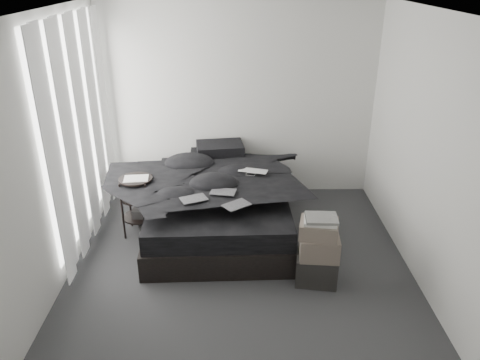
{
  "coord_description": "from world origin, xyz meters",
  "views": [
    {
      "loc": [
        -0.05,
        -3.98,
        2.94
      ],
      "look_at": [
        0.0,
        0.8,
        0.75
      ],
      "focal_mm": 35.0,
      "sensor_mm": 36.0,
      "label": 1
    }
  ],
  "objects_px": {
    "laptop": "(252,167)",
    "side_stand": "(138,206)",
    "box_lower": "(316,268)",
    "bed": "(219,217)"
  },
  "relations": [
    {
      "from": "laptop",
      "to": "side_stand",
      "type": "xyz_separation_m",
      "value": [
        -1.35,
        -0.16,
        -0.43
      ]
    },
    {
      "from": "box_lower",
      "to": "laptop",
      "type": "bearing_deg",
      "value": 118.67
    },
    {
      "from": "side_stand",
      "to": "box_lower",
      "type": "distance_m",
      "value": 2.21
    },
    {
      "from": "laptop",
      "to": "bed",
      "type": "bearing_deg",
      "value": -154.5
    },
    {
      "from": "laptop",
      "to": "side_stand",
      "type": "distance_m",
      "value": 1.42
    },
    {
      "from": "bed",
      "to": "box_lower",
      "type": "xyz_separation_m",
      "value": [
        1.02,
        -1.07,
        0.01
      ]
    },
    {
      "from": "bed",
      "to": "side_stand",
      "type": "xyz_separation_m",
      "value": [
        -0.95,
        -0.1,
        0.21
      ]
    },
    {
      "from": "laptop",
      "to": "box_lower",
      "type": "xyz_separation_m",
      "value": [
        0.62,
        -1.14,
        -0.64
      ]
    },
    {
      "from": "laptop",
      "to": "side_stand",
      "type": "bearing_deg",
      "value": -156.98
    },
    {
      "from": "side_stand",
      "to": "laptop",
      "type": "bearing_deg",
      "value": 6.76
    }
  ]
}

